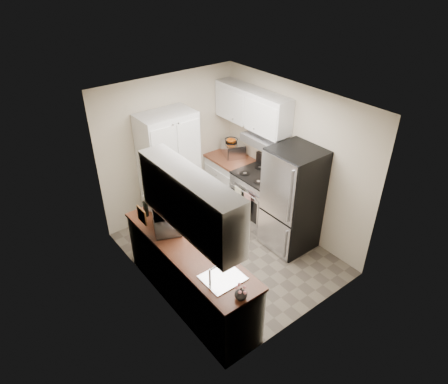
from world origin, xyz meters
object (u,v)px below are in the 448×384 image
object	(u,v)px
microwave	(167,219)
electric_range	(258,197)
refrigerator	(292,200)
toaster_oven	(233,149)
pantry_cabinet	(170,170)
wine_bottle	(146,207)

from	to	relation	value
microwave	electric_range	bearing A→B (deg)	-57.54
refrigerator	toaster_oven	world-z (taller)	refrigerator
toaster_oven	pantry_cabinet	bearing A→B (deg)	-162.66
electric_range	microwave	distance (m)	2.07
electric_range	pantry_cabinet	bearing A→B (deg)	141.78
electric_range	toaster_oven	world-z (taller)	toaster_oven
pantry_cabinet	wine_bottle	size ratio (longest dim) A/B	6.95
pantry_cabinet	electric_range	xyz separation A→B (m)	(1.17, -0.93, -0.52)
refrigerator	wine_bottle	bearing A→B (deg)	155.60
pantry_cabinet	refrigerator	size ratio (longest dim) A/B	1.18
wine_bottle	refrigerator	bearing A→B (deg)	-24.40
pantry_cabinet	electric_range	distance (m)	1.58
pantry_cabinet	refrigerator	world-z (taller)	pantry_cabinet
electric_range	wine_bottle	bearing A→B (deg)	176.76
electric_range	refrigerator	xyz separation A→B (m)	(-0.03, -0.80, 0.37)
microwave	pantry_cabinet	bearing A→B (deg)	-9.08
electric_range	toaster_oven	size ratio (longest dim) A/B	2.60
toaster_oven	microwave	bearing A→B (deg)	-130.10
pantry_cabinet	wine_bottle	bearing A→B (deg)	-137.39
pantry_cabinet	microwave	bearing A→B (deg)	-122.56
pantry_cabinet	refrigerator	distance (m)	2.07
electric_range	refrigerator	bearing A→B (deg)	-92.48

